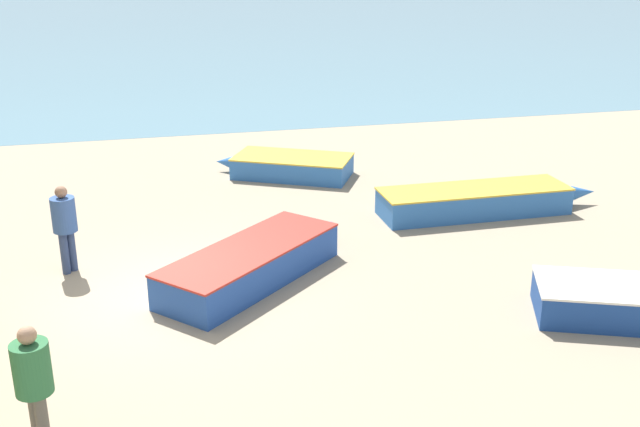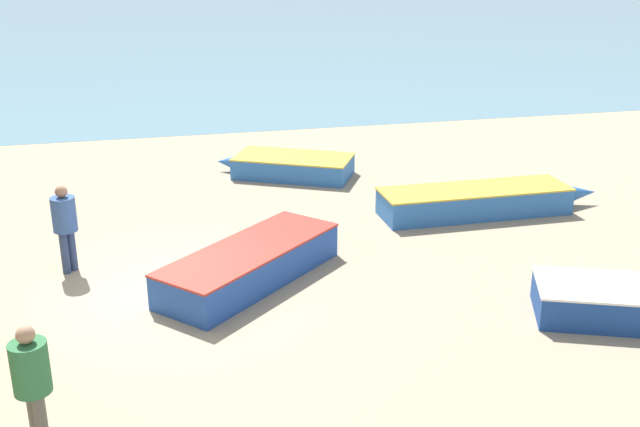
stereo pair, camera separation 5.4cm
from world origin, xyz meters
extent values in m
plane|color=gray|center=(0.00, 0.00, 0.00)|extent=(200.00, 200.00, 0.00)
cube|color=slate|center=(0.00, 52.00, 0.00)|extent=(120.00, 80.00, 0.01)
cube|color=#234CA3|center=(1.55, 0.26, 0.32)|extent=(3.77, 3.59, 0.63)
cone|color=#234CA3|center=(3.30, 1.85, 0.32)|extent=(1.04, 1.02, 0.60)
cube|color=#B22D23|center=(1.55, 0.26, 0.57)|extent=(0.97, 1.05, 0.05)
cube|color=#B22D23|center=(1.55, 0.26, 0.65)|extent=(3.81, 3.63, 0.04)
cube|color=#2D66AD|center=(7.16, 2.71, 0.29)|extent=(4.41, 1.26, 0.59)
cone|color=#2D66AD|center=(9.85, 2.72, 0.29)|extent=(0.97, 0.56, 0.56)
cube|color=gold|center=(7.16, 2.71, 0.52)|extent=(0.20, 1.15, 0.05)
cube|color=gold|center=(7.16, 2.71, 0.61)|extent=(4.45, 1.27, 0.04)
cube|color=#2D66AD|center=(3.69, 6.67, 0.26)|extent=(3.43, 2.79, 0.52)
cone|color=#2D66AD|center=(2.04, 7.54, 0.26)|extent=(0.83, 0.75, 0.50)
cube|color=gold|center=(3.69, 6.67, 0.46)|extent=(0.84, 1.35, 0.05)
cube|color=gold|center=(3.69, 6.67, 0.54)|extent=(3.46, 2.82, 0.04)
cylinder|color=navy|center=(-1.82, 1.44, 0.42)|extent=(0.16, 0.16, 0.84)
cylinder|color=navy|center=(-1.69, 1.56, 0.42)|extent=(0.16, 0.16, 0.84)
cylinder|color=#335189|center=(-1.76, 1.50, 1.17)|extent=(0.45, 0.45, 0.66)
sphere|color=#8C664C|center=(-1.76, 1.50, 1.61)|extent=(0.23, 0.23, 0.23)
cylinder|color=#5B564C|center=(-1.77, -3.99, 0.42)|extent=(0.16, 0.16, 0.83)
cylinder|color=#5B564C|center=(-1.68, -4.14, 0.42)|extent=(0.16, 0.16, 0.83)
cylinder|color=#2D6B3D|center=(-1.72, -4.06, 1.16)|extent=(0.45, 0.45, 0.66)
sphere|color=tan|center=(-1.72, -4.06, 1.61)|extent=(0.23, 0.23, 0.23)
camera|label=1|loc=(-0.24, -12.41, 5.90)|focal=42.00mm
camera|label=2|loc=(-0.19, -12.42, 5.90)|focal=42.00mm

